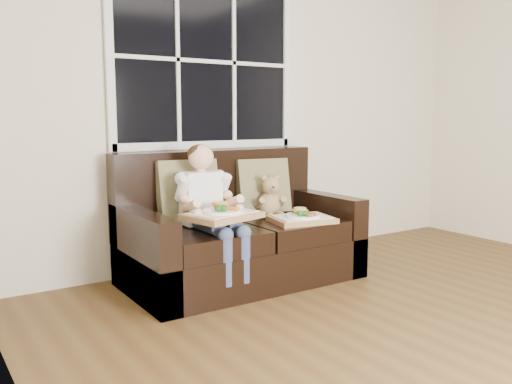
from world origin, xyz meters
TOP-DOWN VIEW (x-y plane):
  - window_back at (-0.54, 2.48)m, footprint 1.62×0.04m
  - loveseat at (-0.54, 2.02)m, footprint 1.70×0.92m
  - pillow_left at (-0.87, 2.17)m, footprint 0.47×0.24m
  - pillow_right at (-0.20, 2.17)m, footprint 0.46×0.26m
  - child at (-0.85, 1.90)m, footprint 0.39×0.60m
  - teddy_bear at (-0.23, 2.02)m, footprint 0.23×0.28m
  - tray_left at (-0.85, 1.70)m, footprint 0.54×0.46m
  - tray_right at (-0.18, 1.69)m, footprint 0.49×0.41m

SIDE VIEW (x-z plane):
  - loveseat at x=-0.54m, z-range -0.17..0.79m
  - tray_right at x=-0.18m, z-range 0.43..0.53m
  - tray_left at x=-0.85m, z-range 0.52..0.63m
  - teddy_bear at x=-0.23m, z-range 0.41..0.75m
  - child at x=-0.85m, z-range 0.21..1.09m
  - pillow_right at x=-0.20m, z-range 0.44..0.89m
  - pillow_left at x=-0.87m, z-range 0.44..0.91m
  - window_back at x=-0.54m, z-range 0.96..2.33m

